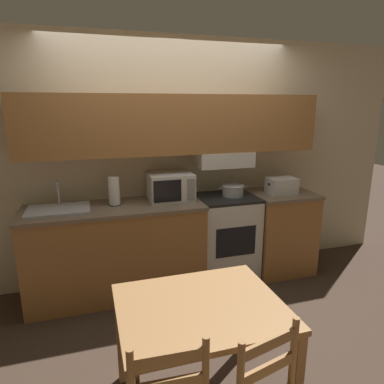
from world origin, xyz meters
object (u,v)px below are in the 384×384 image
object	(u,v)px
paper_towel_roll	(114,191)
toaster	(282,185)
sink_basin	(58,209)
cooking_pot	(233,190)
microwave	(170,186)
stove_range	(226,237)
dining_table	(200,321)

from	to	relation	value
paper_towel_roll	toaster	bearing A→B (deg)	-2.41
paper_towel_roll	sink_basin	bearing A→B (deg)	-174.64
toaster	paper_towel_roll	world-z (taller)	paper_towel_roll
cooking_pot	toaster	xyz separation A→B (m)	(0.56, -0.05, 0.02)
sink_basin	paper_towel_roll	world-z (taller)	paper_towel_roll
microwave	sink_basin	world-z (taller)	microwave
cooking_pot	sink_basin	bearing A→B (deg)	-179.19
stove_range	microwave	distance (m)	0.85
stove_range	dining_table	distance (m)	1.77
sink_basin	dining_table	size ratio (longest dim) A/B	0.58
microwave	paper_towel_roll	distance (m)	0.57
stove_range	toaster	bearing A→B (deg)	-4.50
stove_range	sink_basin	xyz separation A→B (m)	(-1.68, -0.02, 0.48)
microwave	toaster	size ratio (longest dim) A/B	1.40
stove_range	paper_towel_roll	world-z (taller)	paper_towel_roll
toaster	sink_basin	size ratio (longest dim) A/B	0.57
sink_basin	dining_table	world-z (taller)	sink_basin
stove_range	toaster	xyz separation A→B (m)	(0.63, -0.05, 0.55)
cooking_pot	sink_basin	world-z (taller)	sink_basin
toaster	microwave	bearing A→B (deg)	174.87
stove_range	cooking_pot	world-z (taller)	cooking_pot
paper_towel_roll	dining_table	bearing A→B (deg)	-77.45
dining_table	toaster	bearing A→B (deg)	46.43
stove_range	cooking_pot	bearing A→B (deg)	2.21
toaster	dining_table	bearing A→B (deg)	-133.57
stove_range	sink_basin	bearing A→B (deg)	-179.25
microwave	toaster	distance (m)	1.23
paper_towel_roll	dining_table	distance (m)	1.69
stove_range	paper_towel_roll	distance (m)	1.31
toaster	paper_towel_roll	distance (m)	1.80
paper_towel_roll	stove_range	bearing A→B (deg)	-1.28
toaster	dining_table	size ratio (longest dim) A/B	0.33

